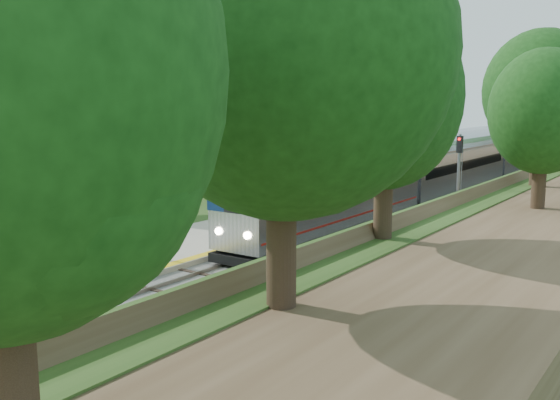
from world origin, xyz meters
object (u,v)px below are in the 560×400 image
Objects in this scene: station_building at (257,148)px; signal_farside at (458,175)px; signal_platform at (167,188)px; signal_gantry at (531,133)px; lamppost_mid at (37,243)px; lamppost_far at (227,205)px; train at (556,143)px.

station_building reaches higher than signal_farside.
signal_platform is 16.93m from signal_farside.
signal_gantry is 1.83× the size of lamppost_mid.
lamppost_far is at bearing -98.50° from signal_gantry.
signal_platform is 0.96× the size of signal_farside.
signal_gantry is at bearing -84.46° from train.
train is 79.02m from lamppost_mid.
lamppost_far is 13.43m from signal_farside.
signal_farside is at bearing -83.90° from train.
station_building reaches higher than signal_platform.
signal_platform is at bearing 85.47° from lamppost_mid.
signal_gantry reaches higher than signal_farside.
train is at bearing 86.82° from lamppost_far.
signal_farside is (3.73, -32.51, -1.03)m from signal_gantry.
station_building is at bearing 116.98° from signal_platform.
station_building is 30.42m from lamppost_mid.
signal_gantry is 1.40× the size of signal_farside.
train is (14.00, 50.47, -1.79)m from station_building.
signal_gantry reaches higher than train.
signal_platform is at bearing -63.02° from station_building.
lamppost_far is at bearing -137.99° from signal_farside.
lamppost_mid is at bearing -114.68° from signal_farside.
lamppost_far is (-3.72, -66.92, 0.01)m from train.
signal_gantry is 53.85m from lamppost_mid.
signal_gantry is at bearing 81.50° from lamppost_far.
signal_farside is at bearing 65.32° from lamppost_mid.
signal_gantry is (16.47, 24.99, 0.73)m from station_building.
station_building is 1.98× the size of lamppost_far.
signal_platform reaches higher than train.
lamppost_far is (-6.19, -41.45, -2.50)m from signal_gantry.
train is at bearing 74.50° from station_building.
train is 72.34m from signal_platform.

